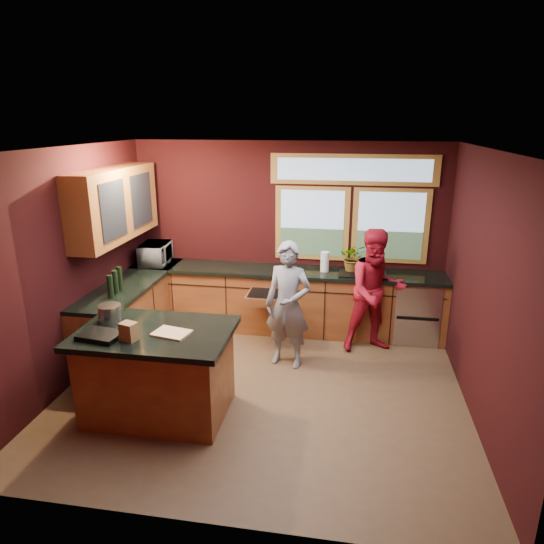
% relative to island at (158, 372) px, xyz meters
% --- Properties ---
extents(floor, '(4.50, 4.50, 0.00)m').
position_rel_island_xyz_m(floor, '(1.00, 0.63, -0.48)').
color(floor, brown).
rests_on(floor, ground).
extents(room_shell, '(4.52, 4.02, 2.71)m').
position_rel_island_xyz_m(room_shell, '(0.40, 0.96, 1.32)').
color(room_shell, black).
rests_on(room_shell, ground).
extents(back_counter, '(4.50, 0.64, 0.93)m').
position_rel_island_xyz_m(back_counter, '(1.20, 2.33, -0.01)').
color(back_counter, maroon).
rests_on(back_counter, floor).
extents(left_counter, '(0.64, 2.30, 0.93)m').
position_rel_island_xyz_m(left_counter, '(-0.95, 1.48, -0.01)').
color(left_counter, maroon).
rests_on(left_counter, floor).
extents(island, '(1.55, 1.05, 0.95)m').
position_rel_island_xyz_m(island, '(0.00, 0.00, 0.00)').
color(island, maroon).
rests_on(island, floor).
extents(person_grey, '(0.65, 0.50, 1.59)m').
position_rel_island_xyz_m(person_grey, '(1.19, 1.29, 0.32)').
color(person_grey, slate).
rests_on(person_grey, floor).
extents(person_red, '(0.96, 0.85, 1.66)m').
position_rel_island_xyz_m(person_red, '(2.27, 1.88, 0.35)').
color(person_red, '#A81325').
rests_on(person_red, floor).
extents(microwave, '(0.43, 0.60, 0.31)m').
position_rel_island_xyz_m(microwave, '(-0.92, 2.29, 0.61)').
color(microwave, '#999999').
rests_on(microwave, left_counter).
extents(potted_plant, '(0.36, 0.31, 0.40)m').
position_rel_island_xyz_m(potted_plant, '(1.96, 2.38, 0.65)').
color(potted_plant, '#999999').
rests_on(potted_plant, back_counter).
extents(paper_towel, '(0.12, 0.12, 0.28)m').
position_rel_island_xyz_m(paper_towel, '(1.56, 2.33, 0.59)').
color(paper_towel, silver).
rests_on(paper_towel, back_counter).
extents(cutting_board, '(0.39, 0.32, 0.02)m').
position_rel_island_xyz_m(cutting_board, '(0.20, -0.05, 0.48)').
color(cutting_board, tan).
rests_on(cutting_board, island).
extents(stock_pot, '(0.24, 0.24, 0.18)m').
position_rel_island_xyz_m(stock_pot, '(-0.55, 0.15, 0.56)').
color(stock_pot, '#B5B5BA').
rests_on(stock_pot, island).
extents(paper_bag, '(0.18, 0.16, 0.18)m').
position_rel_island_xyz_m(paper_bag, '(-0.15, -0.25, 0.56)').
color(paper_bag, brown).
rests_on(paper_bag, island).
extents(black_tray, '(0.44, 0.33, 0.05)m').
position_rel_island_xyz_m(black_tray, '(-0.45, -0.25, 0.49)').
color(black_tray, black).
rests_on(black_tray, island).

